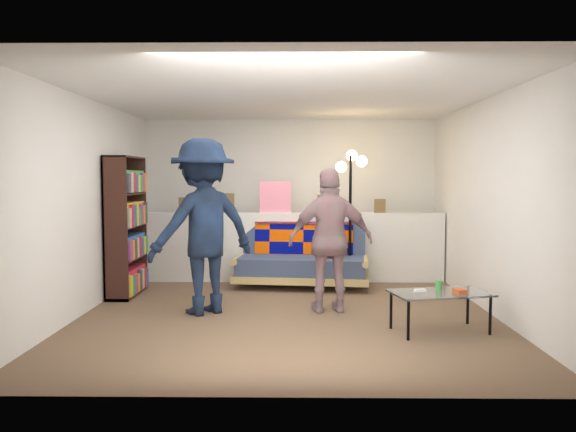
# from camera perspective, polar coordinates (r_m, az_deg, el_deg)

# --- Properties ---
(ground) EXTENTS (5.00, 5.00, 0.00)m
(ground) POSITION_cam_1_polar(r_m,az_deg,el_deg) (6.44, -0.05, -9.61)
(ground) COLOR brown
(ground) RESTS_ON ground
(room_shell) EXTENTS (4.60, 5.05, 2.45)m
(room_shell) POSITION_cam_1_polar(r_m,az_deg,el_deg) (6.73, 0.01, 5.32)
(room_shell) COLOR silver
(room_shell) RESTS_ON ground
(half_wall_ledge) EXTENTS (4.45, 0.15, 1.00)m
(half_wall_ledge) POSITION_cam_1_polar(r_m,az_deg,el_deg) (8.12, 0.13, -3.18)
(half_wall_ledge) COLOR silver
(half_wall_ledge) RESTS_ON ground
(ledge_decor) EXTENTS (2.97, 0.02, 0.45)m
(ledge_decor) POSITION_cam_1_polar(r_m,az_deg,el_deg) (8.05, -1.48, 1.59)
(ledge_decor) COLOR brown
(ledge_decor) RESTS_ON half_wall_ledge
(futon_sofa) EXTENTS (1.90, 1.06, 0.78)m
(futon_sofa) POSITION_cam_1_polar(r_m,az_deg,el_deg) (7.79, 1.57, -4.50)
(futon_sofa) COLOR tan
(futon_sofa) RESTS_ON ground
(bookshelf) EXTENTS (0.30, 0.89, 1.77)m
(bookshelf) POSITION_cam_1_polar(r_m,az_deg,el_deg) (7.47, -16.13, -1.44)
(bookshelf) COLOR black
(bookshelf) RESTS_ON ground
(coffee_table) EXTENTS (1.03, 0.71, 0.49)m
(coffee_table) POSITION_cam_1_polar(r_m,az_deg,el_deg) (5.73, 15.23, -7.71)
(coffee_table) COLOR black
(coffee_table) RESTS_ON ground
(floor_lamp) EXTENTS (0.42, 0.34, 1.89)m
(floor_lamp) POSITION_cam_1_polar(r_m,az_deg,el_deg) (7.83, 6.42, 2.68)
(floor_lamp) COLOR black
(floor_lamp) RESTS_ON ground
(person_left) EXTENTS (1.43, 1.32, 1.94)m
(person_left) POSITION_cam_1_polar(r_m,az_deg,el_deg) (6.27, -8.65, -1.05)
(person_left) COLOR black
(person_left) RESTS_ON ground
(person_right) EXTENTS (0.99, 0.50, 1.62)m
(person_right) POSITION_cam_1_polar(r_m,az_deg,el_deg) (6.29, 4.36, -2.47)
(person_right) COLOR #C57F8C
(person_right) RESTS_ON ground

